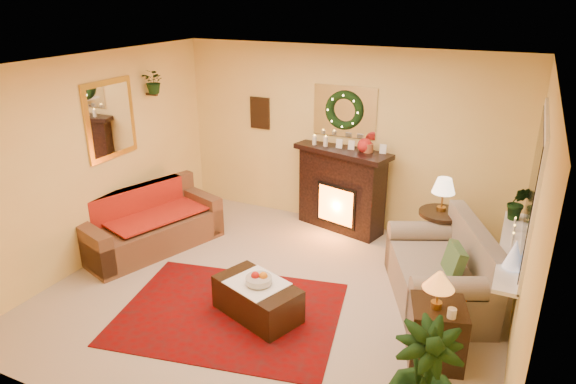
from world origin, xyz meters
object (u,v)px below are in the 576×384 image
at_px(loveseat, 439,266).
at_px(end_table_square, 436,336).
at_px(sofa, 150,219).
at_px(side_table_round, 438,240).
at_px(coffee_table, 257,298).
at_px(fireplace, 341,193).

bearing_deg(loveseat, end_table_square, -104.96).
relative_size(loveseat, end_table_square, 2.59).
relative_size(sofa, loveseat, 1.19).
xyz_separation_m(loveseat, end_table_square, (0.17, -1.07, -0.15)).
height_order(side_table_round, coffee_table, side_table_round).
relative_size(fireplace, end_table_square, 2.08).
relative_size(sofa, fireplace, 1.48).
xyz_separation_m(sofa, end_table_square, (3.90, -0.71, -0.16)).
distance_m(side_table_round, coffee_table, 2.52).
bearing_deg(sofa, end_table_square, 8.55).
distance_m(sofa, end_table_square, 3.97).
bearing_deg(end_table_square, loveseat, 99.15).
bearing_deg(sofa, fireplace, 57.87).
height_order(sofa, end_table_square, sofa).
xyz_separation_m(fireplace, coffee_table, (-0.06, -2.48, -0.34)).
bearing_deg(coffee_table, side_table_round, 72.77).
bearing_deg(end_table_square, coffee_table, -178.00).
height_order(loveseat, side_table_round, loveseat).
bearing_deg(side_table_round, sofa, -161.26).
bearing_deg(coffee_table, sofa, 179.56).
bearing_deg(side_table_round, coffee_table, -127.62).
distance_m(fireplace, end_table_square, 3.03).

